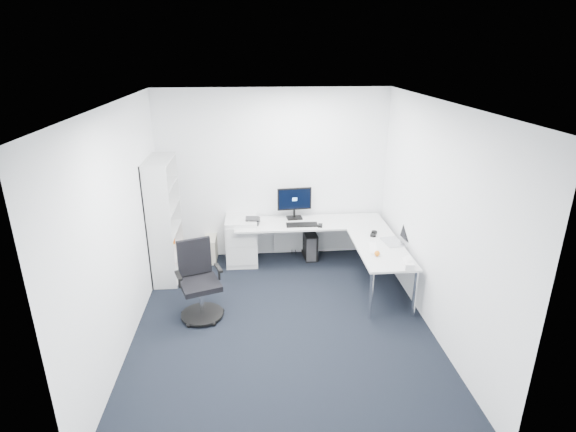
{
  "coord_description": "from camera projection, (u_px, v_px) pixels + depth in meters",
  "views": [
    {
      "loc": [
        -0.32,
        -4.77,
        3.24
      ],
      "look_at": [
        0.15,
        1.05,
        1.05
      ],
      "focal_mm": 28.0,
      "sensor_mm": 36.0,
      "label": 1
    }
  ],
  "objects": [
    {
      "name": "orange_fruit",
      "position": [
        377.0,
        253.0,
        5.87
      ],
      "size": [
        0.07,
        0.07,
        0.07
      ],
      "primitive_type": "sphere",
      "color": "orange",
      "rests_on": "l_desk"
    },
    {
      "name": "wall_left",
      "position": [
        122.0,
        229.0,
        5.01
      ],
      "size": [
        0.02,
        4.2,
        2.7
      ],
      "primitive_type": "cube",
      "color": "white",
      "rests_on": "ground"
    },
    {
      "name": "tissue_box",
      "position": [
        408.0,
        264.0,
        5.58
      ],
      "size": [
        0.14,
        0.23,
        0.08
      ],
      "primitive_type": "cube",
      "rotation": [
        0.0,
        0.0,
        -0.09
      ],
      "color": "white",
      "rests_on": "l_desk"
    },
    {
      "name": "black_keyboard",
      "position": [
        302.0,
        225.0,
        6.89
      ],
      "size": [
        0.48,
        0.17,
        0.02
      ],
      "primitive_type": "cube",
      "rotation": [
        0.0,
        0.0,
        -0.0
      ],
      "color": "black",
      "rests_on": "l_desk"
    },
    {
      "name": "monitor",
      "position": [
        295.0,
        203.0,
        7.08
      ],
      "size": [
        0.56,
        0.23,
        0.52
      ],
      "primitive_type": null,
      "rotation": [
        0.0,
        0.0,
        0.1
      ],
      "color": "black",
      "rests_on": "l_desk"
    },
    {
      "name": "task_chair",
      "position": [
        200.0,
        282.0,
        5.59
      ],
      "size": [
        0.72,
        0.72,
        1.0
      ],
      "primitive_type": null,
      "rotation": [
        0.0,
        0.0,
        0.34
      ],
      "color": "black",
      "rests_on": "ground"
    },
    {
      "name": "headphones",
      "position": [
        374.0,
        233.0,
        6.54
      ],
      "size": [
        0.19,
        0.23,
        0.05
      ],
      "primitive_type": null,
      "rotation": [
        0.0,
        0.0,
        -0.39
      ],
      "color": "black",
      "rests_on": "l_desk"
    },
    {
      "name": "power_strip",
      "position": [
        331.0,
        249.0,
        7.66
      ],
      "size": [
        0.31,
        0.06,
        0.04
      ],
      "primitive_type": "cube",
      "rotation": [
        0.0,
        0.0,
        0.03
      ],
      "color": "white",
      "rests_on": "ground"
    },
    {
      "name": "beige_pc_tower",
      "position": [
        211.0,
        249.0,
        7.25
      ],
      "size": [
        0.2,
        0.42,
        0.39
      ],
      "primitive_type": "cube",
      "rotation": [
        0.0,
        0.0,
        -0.02
      ],
      "color": "#BCB8A0",
      "rests_on": "ground"
    },
    {
      "name": "drawer_pedestal",
      "position": [
        242.0,
        240.0,
        7.15
      ],
      "size": [
        0.49,
        0.61,
        0.75
      ],
      "primitive_type": "cube",
      "color": "silver",
      "rests_on": "ground"
    },
    {
      "name": "white_keyboard",
      "position": [
        373.0,
        248.0,
        6.09
      ],
      "size": [
        0.17,
        0.38,
        0.01
      ],
      "primitive_type": "cube",
      "rotation": [
        0.0,
        0.0,
        -0.17
      ],
      "color": "white",
      "rests_on": "l_desk"
    },
    {
      "name": "ground",
      "position": [
        283.0,
        324.0,
        5.61
      ],
      "size": [
        4.2,
        4.2,
        0.0
      ],
      "primitive_type": "plane",
      "color": "black"
    },
    {
      "name": "wall_back",
      "position": [
        273.0,
        175.0,
        7.1
      ],
      "size": [
        3.6,
        0.02,
        2.7
      ],
      "primitive_type": "cube",
      "color": "white",
      "rests_on": "ground"
    },
    {
      "name": "bookshelf",
      "position": [
        164.0,
        219.0,
        6.53
      ],
      "size": [
        0.35,
        0.9,
        1.8
      ],
      "primitive_type": null,
      "color": "silver",
      "rests_on": "ground"
    },
    {
      "name": "wall_right",
      "position": [
        435.0,
        219.0,
        5.27
      ],
      "size": [
        0.02,
        4.2,
        2.7
      ],
      "primitive_type": "cube",
      "color": "white",
      "rests_on": "ground"
    },
    {
      "name": "mouse",
      "position": [
        320.0,
        225.0,
        6.84
      ],
      "size": [
        0.09,
        0.12,
        0.03
      ],
      "primitive_type": "cube",
      "rotation": [
        0.0,
        0.0,
        -0.21
      ],
      "color": "black",
      "rests_on": "l_desk"
    },
    {
      "name": "l_desk",
      "position": [
        312.0,
        251.0,
        6.84
      ],
      "size": [
        2.34,
        1.31,
        0.68
      ],
      "primitive_type": null,
      "color": "silver",
      "rests_on": "ground"
    },
    {
      "name": "laptop",
      "position": [
        393.0,
        234.0,
        6.24
      ],
      "size": [
        0.4,
        0.39,
        0.25
      ],
      "primitive_type": null,
      "rotation": [
        0.0,
        0.0,
        0.13
      ],
      "color": "silver",
      "rests_on": "l_desk"
    },
    {
      "name": "ceiling",
      "position": [
        282.0,
        103.0,
        4.67
      ],
      "size": [
        4.2,
        4.2,
        0.0
      ],
      "primitive_type": "plane",
      "color": "white"
    },
    {
      "name": "black_pc_tower",
      "position": [
        310.0,
        245.0,
        7.36
      ],
      "size": [
        0.23,
        0.46,
        0.43
      ],
      "primitive_type": "cube",
      "rotation": [
        0.0,
        0.0,
        0.07
      ],
      "color": "black",
      "rests_on": "ground"
    },
    {
      "name": "wall_front",
      "position": [
        302.0,
        332.0,
        3.18
      ],
      "size": [
        3.6,
        0.02,
        2.7
      ],
      "primitive_type": "cube",
      "color": "white",
      "rests_on": "ground"
    },
    {
      "name": "desk_phone",
      "position": [
        253.0,
        220.0,
        6.93
      ],
      "size": [
        0.23,
        0.23,
        0.14
      ],
      "primitive_type": null,
      "rotation": [
        0.0,
        0.0,
        -0.16
      ],
      "color": "#2B2B2D",
      "rests_on": "l_desk"
    }
  ]
}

